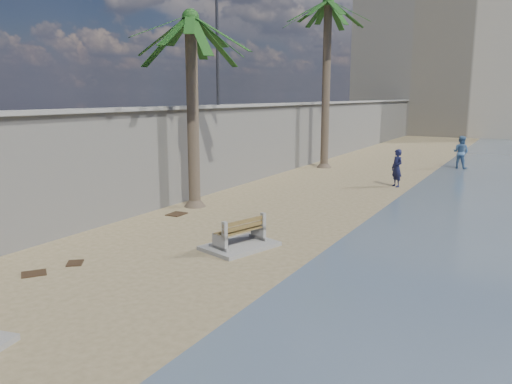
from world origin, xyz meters
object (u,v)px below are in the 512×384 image
at_px(palm_back, 328,5).
at_px(person_b, 461,150).
at_px(person_a, 397,165).
at_px(bench_far, 240,235).
at_px(palm_mid, 191,20).

distance_m(palm_back, person_b, 10.80).
bearing_deg(person_a, palm_back, -178.39).
relative_size(bench_far, person_a, 1.14).
distance_m(bench_far, palm_back, 17.85).
bearing_deg(person_b, bench_far, 96.98).
bearing_deg(bench_far, palm_back, 103.46).
xyz_separation_m(bench_far, person_b, (3.08, 18.67, 0.65)).
distance_m(person_a, person_b, 7.67).
bearing_deg(person_a, palm_mid, -84.48).
bearing_deg(person_b, palm_mid, 81.13).
distance_m(palm_back, person_a, 10.16).
distance_m(palm_mid, palm_back, 12.00).
height_order(palm_back, person_a, palm_back).
relative_size(palm_back, person_b, 4.90).
xyz_separation_m(palm_mid, person_a, (5.43, 7.66, -5.56)).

